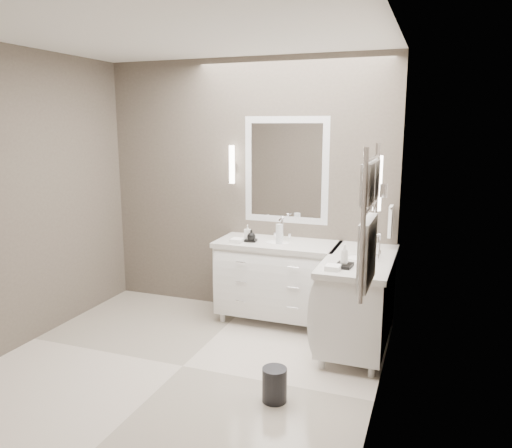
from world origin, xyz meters
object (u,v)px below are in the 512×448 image
(towel_ladder, at_px, (368,228))
(waste_bin, at_px, (275,385))
(vanity_right, at_px, (358,296))
(vanity_back, at_px, (277,276))

(towel_ladder, height_order, waste_bin, towel_ladder)
(towel_ladder, xyz_separation_m, waste_bin, (-0.65, 0.16, -1.26))
(vanity_right, height_order, waste_bin, vanity_right)
(waste_bin, bearing_deg, vanity_right, 69.63)
(vanity_back, xyz_separation_m, towel_ladder, (1.10, -1.63, 0.91))
(vanity_right, relative_size, waste_bin, 4.78)
(vanity_back, bearing_deg, vanity_right, -20.38)
(vanity_back, height_order, vanity_right, same)
(towel_ladder, bearing_deg, waste_bin, 166.59)
(vanity_right, bearing_deg, towel_ladder, -80.16)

